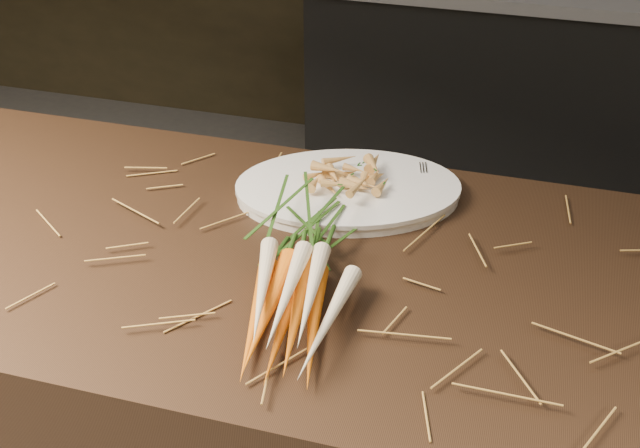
{
  "coord_description": "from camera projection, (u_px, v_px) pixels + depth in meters",
  "views": [
    {
      "loc": [
        0.19,
        -0.67,
        1.63
      ],
      "look_at": [
        -0.09,
        0.31,
        0.96
      ],
      "focal_mm": 45.0,
      "sensor_mm": 36.0,
      "label": 1
    }
  ],
  "objects": [
    {
      "name": "serving_fork",
      "position": [
        428.0,
        190.0,
        1.38
      ],
      "size": [
        0.05,
        0.15,
        0.0
      ],
      "primitive_type": "cube",
      "rotation": [
        0.0,
        0.0,
        0.23
      ],
      "color": "silver",
      "rests_on": "serving_platter"
    },
    {
      "name": "back_counter",
      "position": [
        563.0,
        95.0,
        2.93
      ],
      "size": [
        1.82,
        0.62,
        0.84
      ],
      "color": "black",
      "rests_on": "ground"
    },
    {
      "name": "root_veg_bunch",
      "position": [
        301.0,
        256.0,
        1.19
      ],
      "size": [
        0.2,
        0.47,
        0.09
      ],
      "rotation": [
        0.0,
        0.0,
        0.12
      ],
      "color": "#E55600",
      "rests_on": "main_counter"
    },
    {
      "name": "straw_bedding",
      "position": [
        376.0,
        266.0,
        1.22
      ],
      "size": [
        1.4,
        0.6,
        0.02
      ],
      "primitive_type": null,
      "color": "#A47037",
      "rests_on": "main_counter"
    },
    {
      "name": "serving_platter",
      "position": [
        348.0,
        192.0,
        1.4
      ],
      "size": [
        0.45,
        0.36,
        0.02
      ],
      "primitive_type": null,
      "rotation": [
        0.0,
        0.0,
        0.29
      ],
      "color": "white",
      "rests_on": "main_counter"
    },
    {
      "name": "roasted_veg_heap",
      "position": [
        348.0,
        176.0,
        1.39
      ],
      "size": [
        0.22,
        0.19,
        0.04
      ],
      "primitive_type": null,
      "rotation": [
        0.0,
        0.0,
        0.29
      ],
      "color": "#C48A48",
      "rests_on": "serving_platter"
    }
  ]
}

